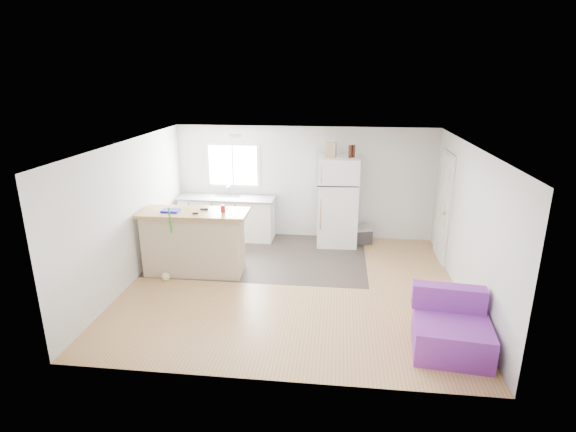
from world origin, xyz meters
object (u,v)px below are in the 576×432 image
object	(u,v)px
cardboard_box	(331,150)
bottle_left	(350,151)
red_cup	(223,209)
bottle_right	(353,151)
cleaner_jug	(200,270)
cooler	(360,235)
mop	(168,267)
kitchen_cabinets	(228,217)
purple_seat	(451,330)
peninsula	(194,242)
refrigerator	(337,201)
blue_tray	(171,211)

from	to	relation	value
cardboard_box	bottle_left	distance (m)	0.38
red_cup	bottle_right	bearing A→B (deg)	37.75
cleaner_jug	cardboard_box	xyz separation A→B (m)	(2.20, 1.97, 1.85)
cooler	bottle_right	bearing A→B (deg)	-178.73
mop	red_cup	bearing A→B (deg)	8.24
kitchen_cabinets	cardboard_box	xyz separation A→B (m)	(2.20, -0.10, 1.53)
cleaner_jug	red_cup	distance (m)	1.17
kitchen_cabinets	purple_seat	bearing A→B (deg)	-42.93
peninsula	cooler	size ratio (longest dim) A/B	3.55
peninsula	cooler	distance (m)	3.55
peninsula	bottle_right	bearing A→B (deg)	30.62
refrigerator	purple_seat	bearing A→B (deg)	-70.20
bottle_right	bottle_left	bearing A→B (deg)	-143.26
cooler	refrigerator	bearing A→B (deg)	171.10
blue_tray	peninsula	bearing A→B (deg)	9.95
cleaner_jug	red_cup	size ratio (longest dim) A/B	2.73
refrigerator	cardboard_box	world-z (taller)	cardboard_box
cardboard_box	mop	bearing A→B (deg)	-142.43
peninsula	refrigerator	bearing A→B (deg)	33.50
red_cup	bottle_left	size ratio (longest dim) A/B	0.48
mop	bottle_left	world-z (taller)	bottle_left
cleaner_jug	bottle_left	xyz separation A→B (m)	(2.58, 1.94, 1.83)
peninsula	bottle_right	distance (m)	3.58
cooler	bottle_left	bearing A→B (deg)	-174.06
mop	bottle_right	world-z (taller)	bottle_right
bottle_left	bottle_right	world-z (taller)	same
cleaner_jug	blue_tray	world-z (taller)	blue_tray
bottle_left	kitchen_cabinets	bearing A→B (deg)	177.14
peninsula	blue_tray	xyz separation A→B (m)	(-0.36, -0.06, 0.59)
kitchen_cabinets	cardboard_box	size ratio (longest dim) A/B	6.92
bottle_left	peninsula	bearing A→B (deg)	-147.85
peninsula	cardboard_box	size ratio (longest dim) A/B	6.33
bottle_left	refrigerator	bearing A→B (deg)	167.51
cleaner_jug	cardboard_box	size ratio (longest dim) A/B	1.09
cleaner_jug	blue_tray	distance (m)	1.16
kitchen_cabinets	purple_seat	world-z (taller)	kitchen_cabinets
purple_seat	red_cup	size ratio (longest dim) A/B	8.57
red_cup	cardboard_box	world-z (taller)	cardboard_box
purple_seat	cleaner_jug	size ratio (longest dim) A/B	3.14
cleaner_jug	purple_seat	bearing A→B (deg)	-43.26
red_cup	blue_tray	bearing A→B (deg)	-174.49
cooler	mop	xyz separation A→B (m)	(-3.40, -2.19, 0.05)
refrigerator	bottle_right	world-z (taller)	bottle_right
refrigerator	blue_tray	distance (m)	3.41
peninsula	blue_tray	size ratio (longest dim) A/B	6.33
refrigerator	blue_tray	bearing A→B (deg)	-149.89
blue_tray	bottle_right	xyz separation A→B (m)	(3.15, 1.82, 0.80)
cardboard_box	bottle_left	size ratio (longest dim) A/B	1.20
mop	refrigerator	bearing A→B (deg)	22.29
bottle_left	cleaner_jug	bearing A→B (deg)	-143.10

